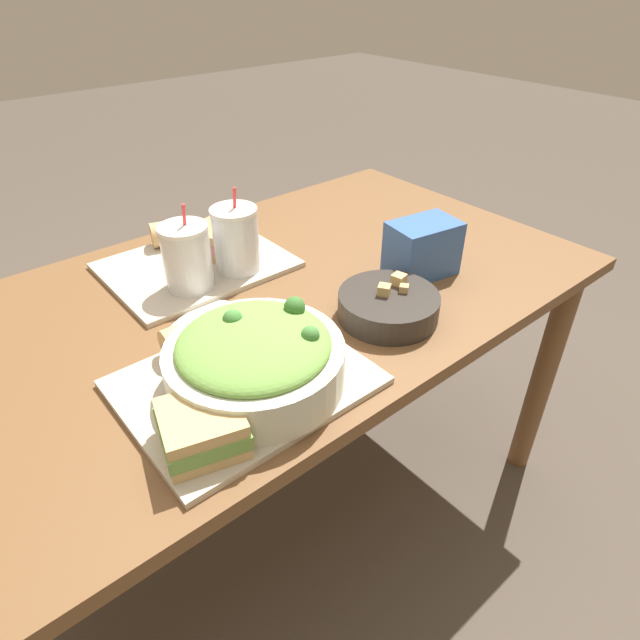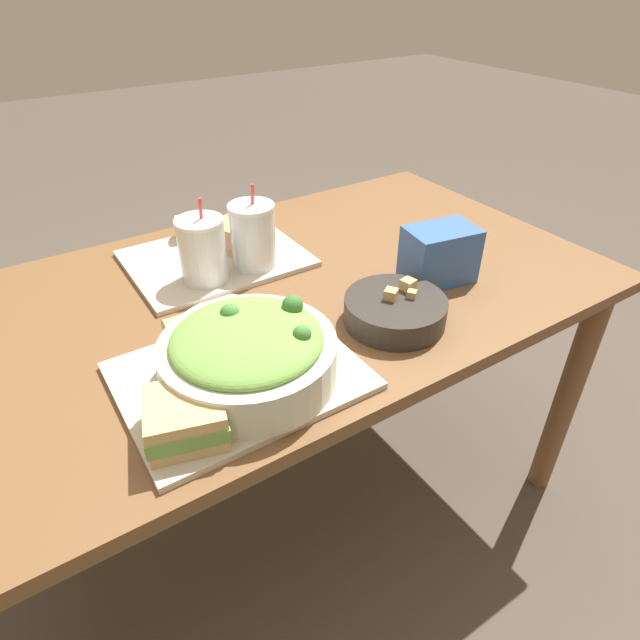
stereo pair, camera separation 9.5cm
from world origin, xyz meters
name	(u,v)px [view 2 (the right image)]	position (x,y,z in m)	size (l,w,h in m)	color
ground_plane	(288,497)	(0.00, 0.00, 0.00)	(12.00, 12.00, 0.00)	#4C4238
dining_table	(279,322)	(0.00, 0.00, 0.63)	(1.46, 0.84, 0.72)	brown
tray_near	(239,376)	(-0.20, -0.23, 0.72)	(0.39, 0.32, 0.01)	#BCB29E
tray_far	(216,258)	(-0.06, 0.18, 0.72)	(0.39, 0.32, 0.01)	#BCB29E
salad_bowl	(248,352)	(-0.19, -0.25, 0.78)	(0.29, 0.29, 0.12)	beige
soup_bowl	(395,310)	(0.13, -0.24, 0.75)	(0.20, 0.20, 0.07)	#2D2823
sandwich_near	(185,417)	(-0.32, -0.31, 0.76)	(0.14, 0.14, 0.06)	tan
baguette_near	(202,326)	(-0.21, -0.11, 0.76)	(0.13, 0.07, 0.06)	tan
sandwich_far	(238,233)	(0.01, 0.20, 0.76)	(0.15, 0.14, 0.06)	tan
baguette_far	(195,226)	(-0.06, 0.31, 0.76)	(0.10, 0.08, 0.06)	tan
drink_cup_dark	(203,252)	(-0.12, 0.10, 0.80)	(0.10, 0.10, 0.18)	silver
drink_cup_red	(253,237)	(0.00, 0.10, 0.80)	(0.10, 0.10, 0.19)	silver
chip_bag	(439,255)	(0.32, -0.16, 0.78)	(0.16, 0.12, 0.12)	#335BA3
napkin_folded	(215,313)	(-0.15, -0.02, 0.72)	(0.19, 0.17, 0.00)	silver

